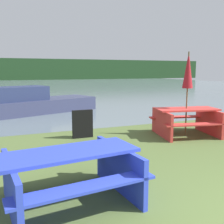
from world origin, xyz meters
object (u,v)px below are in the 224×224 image
at_px(picnic_table_blue, 70,171).
at_px(umbrella_crimson, 188,71).
at_px(signboard, 83,124).
at_px(boat, 35,103).
at_px(picnic_table_red, 186,119).

relative_size(picnic_table_blue, umbrella_crimson, 0.84).
relative_size(umbrella_crimson, signboard, 3.03).
height_order(picnic_table_blue, signboard, signboard).
distance_m(picnic_table_blue, signboard, 3.48).
bearing_deg(picnic_table_blue, umbrella_crimson, 33.34).
bearing_deg(boat, umbrella_crimson, -77.96).
distance_m(picnic_table_blue, picnic_table_red, 4.59).
bearing_deg(picnic_table_blue, picnic_table_red, 33.34).
xyz_separation_m(picnic_table_blue, boat, (0.38, 8.14, -0.03)).
relative_size(picnic_table_blue, boat, 0.38).
xyz_separation_m(picnic_table_red, signboard, (-2.74, 0.78, -0.07)).
relative_size(picnic_table_red, signboard, 2.56).
distance_m(picnic_table_red, signboard, 2.84).
distance_m(umbrella_crimson, signboard, 3.17).
bearing_deg(boat, picnic_table_red, -77.96).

